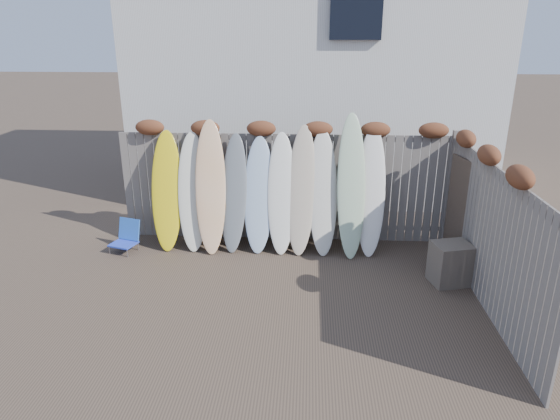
# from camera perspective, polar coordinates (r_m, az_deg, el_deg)

# --- Properties ---
(ground) EXTENTS (80.00, 80.00, 0.00)m
(ground) POSITION_cam_1_polar(r_m,az_deg,el_deg) (7.40, -0.55, -10.51)
(ground) COLOR #493A2D
(back_fence) EXTENTS (6.05, 0.28, 2.24)m
(back_fence) POSITION_cam_1_polar(r_m,az_deg,el_deg) (9.13, 0.81, 3.64)
(back_fence) COLOR slate
(back_fence) RESTS_ON ground
(right_fence) EXTENTS (0.28, 4.40, 2.24)m
(right_fence) POSITION_cam_1_polar(r_m,az_deg,el_deg) (7.55, 22.88, -1.89)
(right_fence) COLOR slate
(right_fence) RESTS_ON ground
(house) EXTENTS (8.50, 5.50, 6.33)m
(house) POSITION_cam_1_polar(r_m,az_deg,el_deg) (12.87, 3.78, 17.50)
(house) COLOR silver
(house) RESTS_ON ground
(beach_chair) EXTENTS (0.53, 0.55, 0.56)m
(beach_chair) POSITION_cam_1_polar(r_m,az_deg,el_deg) (9.34, -17.15, -2.92)
(beach_chair) COLOR blue
(beach_chair) RESTS_ON ground
(wooden_crate) EXTENTS (0.66, 0.60, 0.66)m
(wooden_crate) POSITION_cam_1_polar(r_m,az_deg,el_deg) (8.22, 18.92, -5.80)
(wooden_crate) COLOR #50413C
(wooden_crate) RESTS_ON ground
(lattice_panel) EXTENTS (0.32, 1.18, 1.80)m
(lattice_panel) POSITION_cam_1_polar(r_m,az_deg,el_deg) (8.61, 20.48, -0.69)
(lattice_panel) COLOR brown
(lattice_panel) RESTS_ON ground
(surfboard_0) EXTENTS (0.59, 0.77, 2.08)m
(surfboard_0) POSITION_cam_1_polar(r_m,az_deg,el_deg) (9.10, -12.81, 2.15)
(surfboard_0) COLOR yellow
(surfboard_0) RESTS_ON ground
(surfboard_1) EXTENTS (0.60, 0.78, 2.06)m
(surfboard_1) POSITION_cam_1_polar(r_m,az_deg,el_deg) (8.99, -9.94, 2.05)
(surfboard_1) COLOR silver
(surfboard_1) RESTS_ON ground
(surfboard_2) EXTENTS (0.61, 0.85, 2.28)m
(surfboard_2) POSITION_cam_1_polar(r_m,az_deg,el_deg) (8.84, -7.94, 2.61)
(surfboard_2) COLOR #E2C16E
(surfboard_2) RESTS_ON ground
(surfboard_3) EXTENTS (0.52, 0.75, 2.04)m
(surfboard_3) POSITION_cam_1_polar(r_m,az_deg,el_deg) (8.85, -5.30, 1.92)
(surfboard_3) COLOR slate
(surfboard_3) RESTS_ON ground
(surfboard_4) EXTENTS (0.53, 0.72, 2.00)m
(surfboard_4) POSITION_cam_1_polar(r_m,az_deg,el_deg) (8.80, -2.46, 1.73)
(surfboard_4) COLOR #A5C0DE
(surfboard_4) RESTS_ON ground
(surfboard_5) EXTENTS (0.51, 0.75, 2.07)m
(surfboard_5) POSITION_cam_1_polar(r_m,az_deg,el_deg) (8.74, 0.16, 1.89)
(surfboard_5) COLOR white
(surfboard_5) RESTS_ON ground
(surfboard_6) EXTENTS (0.56, 0.82, 2.20)m
(surfboard_6) POSITION_cam_1_polar(r_m,az_deg,el_deg) (8.71, 2.47, 2.25)
(surfboard_6) COLOR beige
(surfboard_6) RESTS_ON ground
(surfboard_7) EXTENTS (0.56, 0.79, 2.13)m
(surfboard_7) POSITION_cam_1_polar(r_m,az_deg,el_deg) (8.72, 4.92, 1.97)
(surfboard_7) COLOR silver
(surfboard_7) RESTS_ON ground
(surfboard_8) EXTENTS (0.51, 0.86, 2.42)m
(surfboard_8) POSITION_cam_1_polar(r_m,az_deg,el_deg) (8.67, 8.15, 2.72)
(surfboard_8) COLOR #B2CDA7
(surfboard_8) RESTS_ON ground
(surfboard_9) EXTENTS (0.53, 0.80, 2.19)m
(surfboard_9) POSITION_cam_1_polar(r_m,az_deg,el_deg) (8.80, 10.37, 2.06)
(surfboard_9) COLOR white
(surfboard_9) RESTS_ON ground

